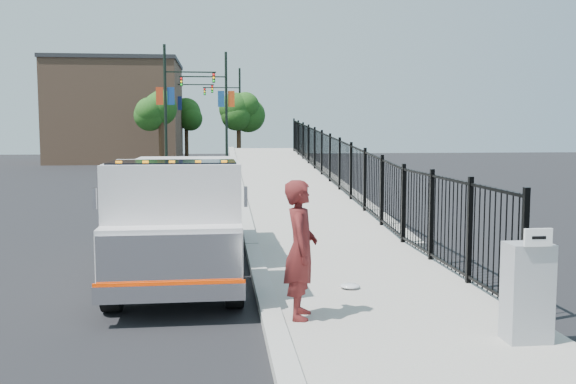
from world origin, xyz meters
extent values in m
plane|color=black|center=(0.00, 0.00, 0.00)|extent=(120.00, 120.00, 0.00)
cube|color=#9E998E|center=(1.93, -2.00, 0.06)|extent=(3.55, 12.00, 0.12)
cube|color=#ADAAA3|center=(0.00, -2.00, 0.08)|extent=(0.30, 12.00, 0.16)
cube|color=#9E998E|center=(2.12, 16.00, 0.00)|extent=(3.95, 24.06, 3.19)
cube|color=black|center=(3.55, 12.00, 0.90)|extent=(0.10, 28.00, 1.80)
cube|color=black|center=(-1.47, 1.99, 0.49)|extent=(0.95, 6.02, 0.19)
cube|color=silver|center=(-1.45, -0.04, 1.37)|extent=(2.10, 1.97, 1.77)
cube|color=silver|center=(-1.44, -1.15, 0.93)|extent=(2.08, 0.64, 0.88)
cube|color=silver|center=(-1.43, -1.48, 0.93)|extent=(2.03, 0.09, 0.75)
cube|color=silver|center=(-1.43, -1.55, 0.49)|extent=(2.12, 0.18, 0.25)
cube|color=#E93400|center=(-1.43, -1.55, 0.62)|extent=(2.12, 0.07, 0.05)
cube|color=black|center=(-1.45, -0.26, 1.90)|extent=(1.96, 1.17, 0.75)
cube|color=silver|center=(-1.49, 3.14, 1.37)|extent=(2.16, 3.74, 1.50)
cube|color=silver|center=(-2.55, -0.94, 1.77)|extent=(0.05, 0.05, 0.31)
cube|color=silver|center=(-0.33, -0.91, 1.77)|extent=(0.05, 0.05, 0.31)
cube|color=orange|center=(-2.24, -0.58, 2.27)|extent=(0.09, 0.07, 0.05)
cube|color=orange|center=(-1.84, -0.58, 2.27)|extent=(0.09, 0.07, 0.05)
cube|color=orange|center=(-1.44, -0.57, 2.27)|extent=(0.09, 0.07, 0.05)
cube|color=orange|center=(-1.05, -0.57, 2.27)|extent=(0.09, 0.07, 0.05)
cube|color=orange|center=(-0.65, -0.56, 2.27)|extent=(0.09, 0.07, 0.05)
cylinder|color=black|center=(-2.37, -0.67, 0.44)|extent=(0.29, 0.89, 0.88)
cylinder|color=black|center=(-0.51, -0.65, 0.44)|extent=(0.29, 0.89, 0.88)
cylinder|color=black|center=(-2.42, 3.66, 0.44)|extent=(0.29, 0.89, 0.88)
cylinder|color=black|center=(-0.56, 3.68, 0.44)|extent=(0.29, 0.89, 0.88)
cylinder|color=black|center=(-2.43, 4.63, 0.44)|extent=(0.29, 0.89, 0.88)
cylinder|color=black|center=(-0.57, 4.65, 0.44)|extent=(0.29, 0.89, 0.88)
imported|color=#591919|center=(0.40, -1.70, 1.10)|extent=(0.58, 0.78, 1.96)
cube|color=gray|center=(3.10, -3.01, 0.75)|extent=(0.55, 0.40, 1.25)
cube|color=white|center=(3.10, -3.23, 1.48)|extent=(0.35, 0.04, 0.22)
ellipsoid|color=silver|center=(1.43, -0.16, 0.16)|extent=(0.33, 0.33, 0.08)
cylinder|color=black|center=(-4.05, 30.72, 4.00)|extent=(0.18, 0.18, 8.00)
cube|color=black|center=(-2.45, 30.72, 6.30)|extent=(3.20, 0.08, 0.08)
cube|color=black|center=(-1.01, 30.72, 5.95)|extent=(0.18, 0.22, 0.60)
cube|color=navy|center=(-3.70, 30.72, 4.80)|extent=(0.45, 0.04, 1.10)
cube|color=red|center=(-4.40, 30.72, 4.80)|extent=(0.45, 0.04, 1.10)
cylinder|color=black|center=(-0.19, 34.34, 4.00)|extent=(0.18, 0.18, 8.00)
cube|color=black|center=(-1.79, 34.34, 6.30)|extent=(3.20, 0.08, 0.08)
cube|color=black|center=(-3.23, 34.34, 5.95)|extent=(0.18, 0.22, 0.60)
cube|color=#E34D16|center=(0.16, 34.34, 4.80)|extent=(0.45, 0.04, 1.10)
cube|color=navy|center=(-0.54, 34.34, 4.80)|extent=(0.45, 0.04, 1.10)
cylinder|color=black|center=(-4.26, 42.51, 4.00)|extent=(0.18, 0.18, 8.00)
cube|color=black|center=(-2.66, 42.51, 6.30)|extent=(3.20, 0.08, 0.08)
cube|color=black|center=(-1.22, 42.51, 5.95)|extent=(0.18, 0.22, 0.60)
cube|color=navy|center=(-3.91, 42.51, 4.80)|extent=(0.45, 0.04, 1.10)
cube|color=gold|center=(-4.61, 42.51, 4.80)|extent=(0.45, 0.04, 1.10)
cylinder|color=black|center=(1.14, 46.22, 4.00)|extent=(0.18, 0.18, 8.00)
cube|color=black|center=(-0.46, 46.22, 6.30)|extent=(3.20, 0.08, 0.08)
cube|color=black|center=(-1.90, 46.22, 5.95)|extent=(0.18, 0.22, 0.60)
cube|color=orange|center=(1.49, 46.22, 4.80)|extent=(0.45, 0.04, 1.10)
cube|color=#0D4F8C|center=(0.79, 46.22, 4.80)|extent=(0.45, 0.04, 1.10)
cylinder|color=#382314|center=(-4.65, 34.30, 1.60)|extent=(0.36, 0.36, 3.20)
sphere|color=#194714|center=(-4.65, 34.30, 4.00)|extent=(2.40, 2.40, 2.40)
cylinder|color=#382314|center=(0.88, 41.45, 1.60)|extent=(0.36, 0.36, 3.20)
sphere|color=#194714|center=(0.88, 41.45, 4.00)|extent=(2.55, 2.55, 2.55)
cylinder|color=#382314|center=(-3.66, 48.89, 1.60)|extent=(0.36, 0.36, 3.20)
sphere|color=#194714|center=(-3.66, 48.89, 4.00)|extent=(2.63, 2.63, 2.63)
cube|color=#8C664C|center=(-9.00, 44.00, 4.00)|extent=(10.00, 10.00, 8.00)
camera|label=1|loc=(-0.73, -10.51, 2.80)|focal=40.00mm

